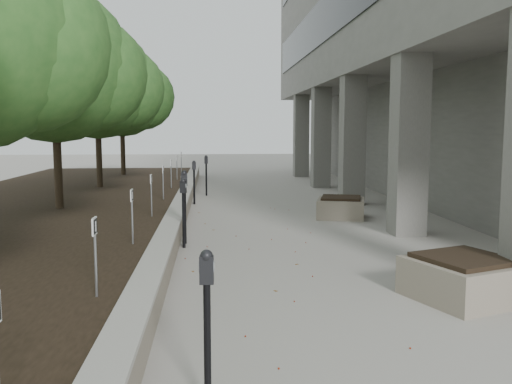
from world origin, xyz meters
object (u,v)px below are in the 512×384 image
parking_meter_1 (207,331)px  parking_meter_4 (194,182)px  parking_meter_3 (185,207)px  crabapple_tree_3 (55,98)px  planter_back (341,207)px  parking_meter_2 (184,213)px  planter_front (464,278)px  crabapple_tree_4 (97,106)px  crabapple_tree_5 (122,111)px  parking_meter_5 (206,175)px

parking_meter_1 → parking_meter_4: (-0.53, 12.84, -0.01)m
parking_meter_3 → parking_meter_4: (-0.00, 5.99, -0.07)m
crabapple_tree_3 → planter_back: size_ratio=4.47×
parking_meter_1 → parking_meter_2: bearing=97.7°
parking_meter_2 → planter_back: bearing=58.3°
crabapple_tree_3 → parking_meter_1: bearing=-68.3°
parking_meter_1 → planter_back: parking_meter_1 is taller
parking_meter_1 → planter_front: 4.53m
parking_meter_1 → parking_meter_3: parking_meter_3 is taller
crabapple_tree_4 → planter_back: bearing=-32.4°
crabapple_tree_4 → planter_back: size_ratio=4.47×
crabapple_tree_3 → crabapple_tree_5: size_ratio=1.00×
parking_meter_1 → parking_meter_2: (-0.53, 6.46, 0.00)m
planter_back → crabapple_tree_4: bearing=147.6°
parking_meter_1 → planter_front: bearing=40.9°
crabapple_tree_3 → parking_meter_2: (3.25, -3.04, -2.42)m
parking_meter_3 → parking_meter_4: bearing=87.2°
parking_meter_2 → parking_meter_5: (0.36, 8.55, 0.02)m
planter_back → parking_meter_1: bearing=-109.4°
parking_meter_5 → planter_back: size_ratio=1.18×
crabapple_tree_4 → planter_back: 9.05m
parking_meter_3 → crabapple_tree_4: bearing=110.2°
parking_meter_4 → parking_meter_5: parking_meter_5 is taller
crabapple_tree_5 → parking_meter_2: (3.25, -13.04, -2.42)m
crabapple_tree_5 → crabapple_tree_3: bearing=-90.0°
parking_meter_4 → planter_front: bearing=-78.3°
crabapple_tree_5 → parking_meter_1: (3.78, -19.49, -2.42)m
crabapple_tree_5 → planter_back: 12.37m
parking_meter_1 → planter_front: (3.56, 2.77, -0.39)m
parking_meter_4 → planter_front: parking_meter_4 is taller
planter_front → parking_meter_3: bearing=135.1°
parking_meter_4 → crabapple_tree_5: bearing=105.6°
parking_meter_3 → planter_back: parking_meter_3 is taller
crabapple_tree_4 → crabapple_tree_5: bearing=90.0°
crabapple_tree_3 → parking_meter_5: (3.61, 5.51, -2.40)m
parking_meter_3 → crabapple_tree_3: bearing=138.1°
parking_meter_1 → parking_meter_4: bearing=95.4°
crabapple_tree_3 → parking_meter_3: crabapple_tree_3 is taller
crabapple_tree_5 → crabapple_tree_4: bearing=-90.0°
parking_meter_5 → planter_front: parking_meter_5 is taller
crabapple_tree_4 → planter_front: (7.34, -11.72, -2.81)m
parking_meter_1 → parking_meter_4: parking_meter_1 is taller
crabapple_tree_3 → parking_meter_1: (3.78, -9.49, -2.42)m
parking_meter_1 → parking_meter_2: 6.48m
parking_meter_5 → crabapple_tree_4: bearing=-172.7°
parking_meter_2 → parking_meter_1: bearing=-67.6°
crabapple_tree_5 → parking_meter_3: size_ratio=3.55×
parking_meter_2 → parking_meter_3: size_ratio=0.92×
crabapple_tree_3 → parking_meter_4: 5.26m
parking_meter_5 → planter_back: 6.30m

